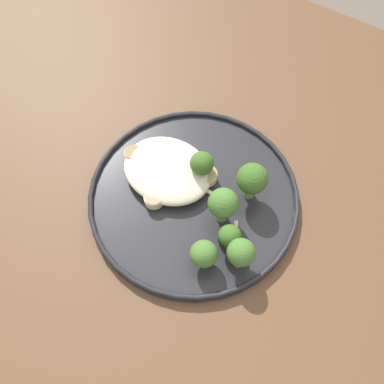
{
  "coord_description": "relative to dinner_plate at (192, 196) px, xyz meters",
  "views": [
    {
      "loc": [
        -0.15,
        0.21,
        1.29
      ],
      "look_at": [
        0.0,
        -0.04,
        0.76
      ],
      "focal_mm": 41.34,
      "sensor_mm": 36.0,
      "label": 1
    }
  ],
  "objects": [
    {
      "name": "ground",
      "position": [
        -0.0,
        0.04,
        -0.75
      ],
      "size": [
        6.0,
        6.0,
        0.0
      ],
      "primitive_type": "plane",
      "color": "#665B51"
    },
    {
      "name": "dinner_plate",
      "position": [
        0.0,
        0.0,
        0.0
      ],
      "size": [
        0.29,
        0.29,
        0.02
      ],
      "color": "#232328",
      "rests_on": "wooden_dining_table"
    },
    {
      "name": "broccoli_floret_front_edge",
      "position": [
        -0.07,
        -0.04,
        0.04
      ],
      "size": [
        0.04,
        0.04,
        0.06
      ],
      "color": "#7A994C",
      "rests_on": "dinner_plate"
    },
    {
      "name": "seared_scallop_half_hidden",
      "position": [
        0.08,
        -0.01,
        0.01
      ],
      "size": [
        0.03,
        0.03,
        0.02
      ],
      "color": "beige",
      "rests_on": "dinner_plate"
    },
    {
      "name": "seared_scallop_tilted_round",
      "position": [
        0.04,
        0.04,
        0.01
      ],
      "size": [
        0.03,
        0.03,
        0.01
      ],
      "color": "beige",
      "rests_on": "dinner_plate"
    },
    {
      "name": "noodle_bed",
      "position": [
        0.05,
        -0.01,
        0.01
      ],
      "size": [
        0.13,
        0.11,
        0.03
      ],
      "color": "beige",
      "rests_on": "dinner_plate"
    },
    {
      "name": "broccoli_floret_left_leaning",
      "position": [
        -0.1,
        0.05,
        0.04
      ],
      "size": [
        0.04,
        0.04,
        0.05
      ],
      "color": "#7A994C",
      "rests_on": "dinner_plate"
    },
    {
      "name": "broccoli_floret_split_head",
      "position": [
        0.0,
        -0.03,
        0.03
      ],
      "size": [
        0.03,
        0.03,
        0.05
      ],
      "color": "#89A356",
      "rests_on": "dinner_plate"
    },
    {
      "name": "onion_sliver_pale_crescent",
      "position": [
        -0.09,
        0.03,
        0.01
      ],
      "size": [
        0.03,
        0.05,
        0.0
      ],
      "primitive_type": "cube",
      "rotation": [
        0.0,
        0.0,
        2.12
      ],
      "color": "silver",
      "rests_on": "dinner_plate"
    },
    {
      "name": "seared_scallop_left_edge",
      "position": [
        0.1,
        -0.01,
        0.01
      ],
      "size": [
        0.03,
        0.03,
        0.02
      ],
      "color": "#DBB77A",
      "rests_on": "dinner_plate"
    },
    {
      "name": "wooden_dining_table",
      "position": [
        -0.0,
        0.04,
        -0.09
      ],
      "size": [
        1.4,
        1.0,
        0.74
      ],
      "color": "brown",
      "rests_on": "ground"
    },
    {
      "name": "seared_scallop_rear_pale",
      "position": [
        0.05,
        0.0,
        0.01
      ],
      "size": [
        0.03,
        0.03,
        0.02
      ],
      "color": "#E5C689",
      "rests_on": "dinner_plate"
    },
    {
      "name": "seared_scallop_right_edge",
      "position": [
        0.02,
        0.0,
        0.01
      ],
      "size": [
        0.03,
        0.03,
        0.01
      ],
      "color": "#DBB77A",
      "rests_on": "dinner_plate"
    },
    {
      "name": "broccoli_floret_center_pile",
      "position": [
        -0.06,
        0.07,
        0.03
      ],
      "size": [
        0.03,
        0.03,
        0.05
      ],
      "color": "#7A994C",
      "rests_on": "dinner_plate"
    },
    {
      "name": "seared_scallop_large_seared",
      "position": [
        -0.0,
        -0.03,
        0.01
      ],
      "size": [
        0.03,
        0.03,
        0.01
      ],
      "color": "#E5C689",
      "rests_on": "dinner_plate"
    },
    {
      "name": "onion_sliver_short_strip",
      "position": [
        -0.03,
        -0.01,
        0.01
      ],
      "size": [
        0.04,
        0.01,
        0.0
      ],
      "primitive_type": "cube",
      "rotation": [
        0.0,
        0.0,
        3.13
      ],
      "color": "silver",
      "rests_on": "dinner_plate"
    },
    {
      "name": "seared_scallop_on_noodles",
      "position": [
        0.03,
        -0.03,
        0.01
      ],
      "size": [
        0.03,
        0.03,
        0.01
      ],
      "color": "#DBB77A",
      "rests_on": "dinner_plate"
    },
    {
      "name": "broccoli_floret_near_rim",
      "position": [
        -0.05,
        0.01,
        0.04
      ],
      "size": [
        0.04,
        0.04,
        0.06
      ],
      "color": "#7A994C",
      "rests_on": "dinner_plate"
    },
    {
      "name": "broccoli_floret_beside_noodles",
      "position": [
        -0.08,
        0.04,
        0.03
      ],
      "size": [
        0.03,
        0.03,
        0.04
      ],
      "color": "#89A356",
      "rests_on": "dinner_plate"
    }
  ]
}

